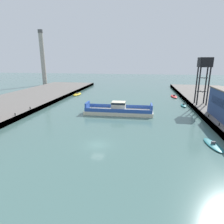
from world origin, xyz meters
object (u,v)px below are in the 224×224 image
at_px(moored_boat_near_left, 77,94).
at_px(moored_boat_near_right, 213,145).
at_px(chain_ferry, 119,110).
at_px(moored_boat_mid_right, 174,96).
at_px(crane_tower, 205,67).
at_px(smokestack_distant_a, 43,57).
at_px(moored_boat_mid_left, 183,105).

xyz_separation_m(moored_boat_near_left, moored_boat_near_right, (44.30, -48.72, -0.10)).
xyz_separation_m(chain_ferry, moored_boat_mid_right, (20.75, 31.28, -0.83)).
relative_size(moored_boat_mid_right, crane_tower, 0.50).
distance_m(chain_ferry, moored_boat_near_right, 28.31).
height_order(moored_boat_mid_right, smokestack_distant_a, smokestack_distant_a).
relative_size(moored_boat_mid_right, smokestack_distant_a, 0.22).
bearing_deg(moored_boat_near_left, crane_tower, -19.47).
height_order(moored_boat_mid_right, crane_tower, crane_tower).
height_order(chain_ferry, moored_boat_near_left, chain_ferry).
height_order(chain_ferry, moored_boat_near_right, chain_ferry).
xyz_separation_m(moored_boat_near_right, moored_boat_mid_left, (0.81, 32.90, 0.09)).
xyz_separation_m(moored_boat_mid_right, smokestack_distant_a, (-78.45, 30.61, 17.87)).
bearing_deg(chain_ferry, moored_boat_mid_left, 32.31).
bearing_deg(moored_boat_mid_left, moored_boat_mid_right, 92.36).
relative_size(moored_boat_near_left, moored_boat_mid_left, 1.63).
distance_m(chain_ferry, smokestack_distant_a, 86.31).
relative_size(chain_ferry, moored_boat_mid_right, 2.70).
height_order(chain_ferry, moored_boat_mid_right, chain_ferry).
xyz_separation_m(moored_boat_near_right, smokestack_distant_a, (-78.37, 81.21, 17.96)).
bearing_deg(chain_ferry, moored_boat_near_left, 128.78).
relative_size(chain_ferry, moored_boat_mid_left, 4.07).
bearing_deg(moored_boat_mid_left, chain_ferry, -147.69).
xyz_separation_m(moored_boat_near_left, crane_tower, (49.98, -17.67, 13.47)).
relative_size(moored_boat_near_left, moored_boat_mid_right, 1.08).
bearing_deg(moored_boat_near_right, chain_ferry, 136.94).
relative_size(moored_boat_near_right, moored_boat_mid_right, 0.89).
height_order(moored_boat_near_right, moored_boat_mid_left, moored_boat_mid_left).
bearing_deg(moored_boat_near_left, moored_boat_near_right, -47.72).
xyz_separation_m(moored_boat_mid_left, crane_tower, (4.88, -1.86, 13.48)).
height_order(crane_tower, smokestack_distant_a, smokestack_distant_a).
bearing_deg(crane_tower, moored_boat_mid_left, 159.17).
bearing_deg(moored_boat_near_left, moored_boat_mid_left, -19.32).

